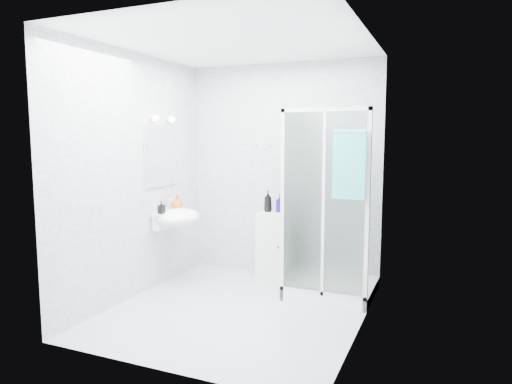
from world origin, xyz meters
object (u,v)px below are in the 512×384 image
at_px(shower_enclosure, 323,255).
at_px(shampoo_bottle_b, 280,203).
at_px(shampoo_bottle_a, 268,201).
at_px(soap_dispenser_orange, 177,202).
at_px(wall_basin, 177,217).
at_px(storage_cabinet, 274,246).
at_px(hand_towel, 349,163).
at_px(soap_dispenser_black, 162,207).

relative_size(shower_enclosure, shampoo_bottle_b, 9.43).
height_order(shampoo_bottle_a, soap_dispenser_orange, shampoo_bottle_a).
relative_size(shampoo_bottle_a, shampoo_bottle_b, 1.18).
distance_m(wall_basin, shampoo_bottle_a, 1.08).
height_order(wall_basin, storage_cabinet, wall_basin).
xyz_separation_m(shower_enclosure, shampoo_bottle_b, (-0.62, 0.31, 0.49)).
bearing_deg(soap_dispenser_orange, shower_enclosure, 6.03).
xyz_separation_m(hand_towel, shampoo_bottle_b, (-0.95, 0.71, -0.53)).
relative_size(hand_towel, shampoo_bottle_b, 3.12).
xyz_separation_m(storage_cabinet, soap_dispenser_orange, (-1.06, -0.45, 0.53)).
bearing_deg(shampoo_bottle_b, shower_enclosure, -26.61).
xyz_separation_m(hand_towel, soap_dispenser_orange, (-2.06, 0.22, -0.52)).
distance_m(shampoo_bottle_b, soap_dispenser_orange, 1.22).
relative_size(storage_cabinet, shampoo_bottle_b, 3.93).
bearing_deg(storage_cabinet, wall_basin, -144.00).
relative_size(wall_basin, shampoo_bottle_a, 2.23).
relative_size(storage_cabinet, soap_dispenser_orange, 4.72).
height_order(shampoo_bottle_a, soap_dispenser_black, shampoo_bottle_a).
xyz_separation_m(wall_basin, storage_cabinet, (0.98, 0.58, -0.38)).
bearing_deg(soap_dispenser_black, wall_basin, 69.03).
distance_m(wall_basin, hand_towel, 2.10).
distance_m(storage_cabinet, soap_dispenser_black, 1.41).
distance_m(shower_enclosure, storage_cabinet, 0.72).
height_order(shampoo_bottle_b, soap_dispenser_black, shampoo_bottle_b).
xyz_separation_m(shampoo_bottle_a, soap_dispenser_black, (-0.98, -0.77, -0.02)).
bearing_deg(shower_enclosure, soap_dispenser_orange, -173.97).
distance_m(shower_enclosure, soap_dispenser_orange, 1.81).
height_order(storage_cabinet, soap_dispenser_black, soap_dispenser_black).
bearing_deg(shampoo_bottle_a, soap_dispenser_orange, -155.57).
bearing_deg(storage_cabinet, shower_enclosure, -16.48).
bearing_deg(wall_basin, hand_towel, -2.45).
relative_size(storage_cabinet, hand_towel, 1.26).
xyz_separation_m(shower_enclosure, hand_towel, (0.34, -0.40, 1.02)).
bearing_deg(shampoo_bottle_b, soap_dispenser_black, -143.72).
distance_m(shampoo_bottle_b, soap_dispenser_black, 1.38).
xyz_separation_m(shampoo_bottle_a, soap_dispenser_orange, (-0.98, -0.44, -0.01)).
bearing_deg(shampoo_bottle_b, hand_towel, -36.71).
bearing_deg(hand_towel, soap_dispenser_black, -177.09).
distance_m(shower_enclosure, wall_basin, 1.72).
relative_size(shower_enclosure, soap_dispenser_orange, 11.32).
bearing_deg(shower_enclosure, storage_cabinet, 158.19).
height_order(shower_enclosure, hand_towel, shower_enclosure).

